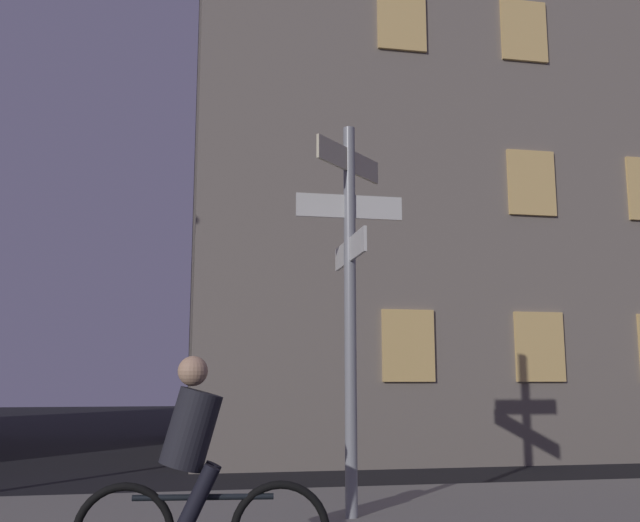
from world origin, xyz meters
TOP-DOWN VIEW (x-y plane):
  - sidewalk_kerb at (0.00, 7.17)m, footprint 40.00×2.65m
  - signpost at (0.15, 6.55)m, footprint 1.10×1.27m
  - cyclist at (-1.34, 5.00)m, footprint 1.82×0.37m
  - building_right_block at (4.59, 15.23)m, footprint 11.86×8.21m

SIDE VIEW (x-z plane):
  - sidewalk_kerb at x=0.00m, z-range 0.00..0.14m
  - cyclist at x=-1.34m, z-range -0.06..1.55m
  - signpost at x=0.15m, z-range 0.48..4.36m
  - building_right_block at x=4.59m, z-range 0.00..20.59m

